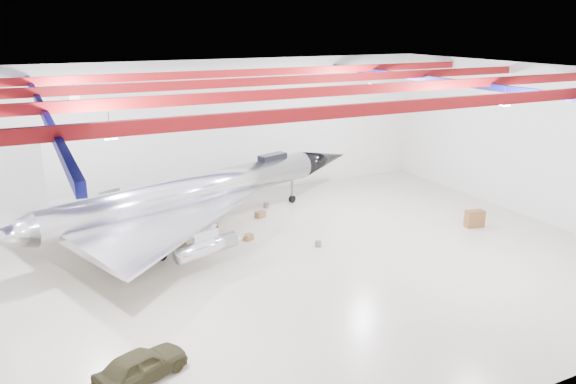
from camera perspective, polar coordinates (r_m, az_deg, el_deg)
floor at (r=33.34m, az=-0.52°, el=-7.41°), size 40.00×40.00×0.00m
wall_back at (r=45.17m, az=-8.84°, el=6.16°), size 40.00×0.00×40.00m
wall_right at (r=43.78m, az=23.87°, el=4.59°), size 0.00×30.00×30.00m
ceiling at (r=30.54m, az=-0.58°, el=11.78°), size 40.00×40.00×0.00m
ceiling_structure at (r=30.60m, az=-0.57°, el=10.52°), size 39.50×29.50×1.08m
jet_aircraft at (r=38.03m, az=-9.74°, el=-0.35°), size 28.40×21.06×7.98m
jeep at (r=24.00m, az=-14.71°, el=-16.64°), size 4.15×2.90×1.31m
desk at (r=41.25m, az=18.43°, el=-2.58°), size 1.40×0.88×1.19m
crate_ply at (r=36.24m, az=-10.70°, el=-5.38°), size 0.50×0.40×0.35m
toolbox_red at (r=39.18m, az=-7.44°, el=-3.52°), size 0.55×0.48×0.33m
engine_drum at (r=35.93m, az=3.08°, el=-5.27°), size 0.45×0.45×0.37m
parts_bin at (r=41.17m, az=-2.83°, el=-2.29°), size 0.79×0.71×0.46m
oil_barrel at (r=36.96m, az=-4.07°, el=-4.61°), size 0.73×0.68×0.41m
spares_box at (r=43.31m, az=-2.24°, el=-1.37°), size 0.46×0.46×0.37m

